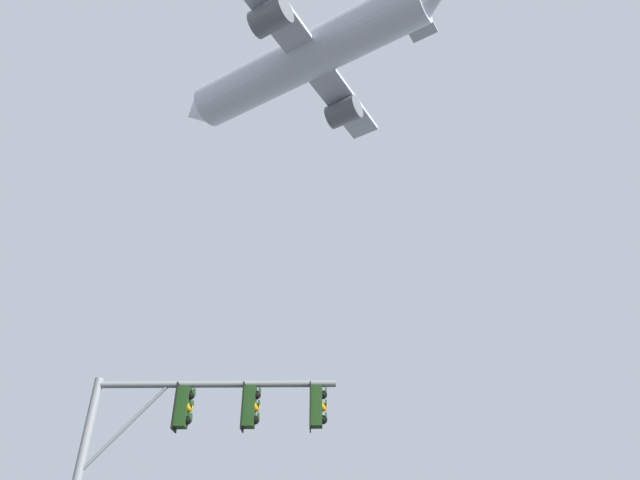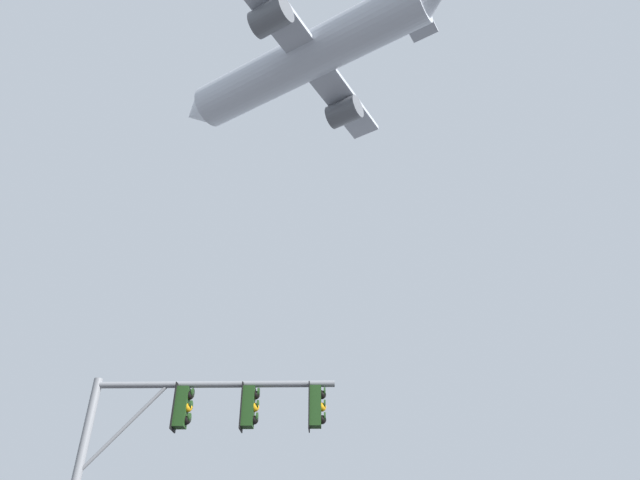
% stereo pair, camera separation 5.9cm
% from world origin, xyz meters
% --- Properties ---
extents(signal_pole_near, '(5.62, 0.73, 5.91)m').
position_xyz_m(signal_pole_near, '(-3.85, 7.69, 4.57)').
color(signal_pole_near, slate).
rests_on(signal_pole_near, ground).
extents(airplane, '(29.45, 22.74, 8.44)m').
position_xyz_m(airplane, '(-4.73, 31.27, 46.25)').
color(airplane, '#B7BCC6').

